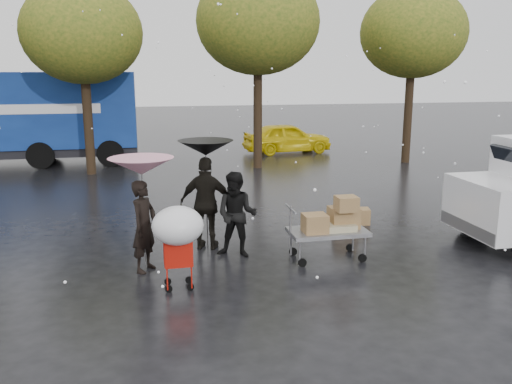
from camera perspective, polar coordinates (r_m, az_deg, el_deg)
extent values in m
plane|color=black|center=(10.37, -1.77, -7.61)|extent=(90.00, 90.00, 0.00)
imported|color=black|center=(10.00, -11.69, -3.55)|extent=(0.67, 0.74, 1.69)
imported|color=black|center=(10.55, -2.03, -2.42)|extent=(1.01, 0.91, 1.69)
imported|color=black|center=(11.03, -5.20, -1.21)|extent=(1.21, 0.84, 1.91)
cylinder|color=#4C4C4C|center=(9.97, -11.73, -2.83)|extent=(0.02, 0.02, 1.95)
cone|color=#E15C8C|center=(9.75, -11.98, 2.69)|extent=(1.16, 1.16, 0.30)
sphere|color=#4C4C4C|center=(9.75, -11.99, 2.86)|extent=(0.06, 0.06, 0.06)
cylinder|color=#4C4C4C|center=(11.01, -5.21, -0.74)|extent=(0.02, 0.02, 2.09)
cone|color=black|center=(10.81, -5.32, 4.65)|extent=(1.11, 1.11, 0.30)
sphere|color=#4C4C4C|center=(10.80, -5.33, 4.81)|extent=(0.06, 0.06, 0.06)
cube|color=slate|center=(10.57, 7.57, -4.16)|extent=(1.50, 0.80, 0.08)
cylinder|color=slate|center=(10.28, 3.66, -3.11)|extent=(0.04, 0.04, 0.60)
cube|color=#8C603D|center=(10.71, 9.20, -2.65)|extent=(0.55, 0.45, 0.40)
cube|color=#8C603D|center=(10.33, 6.21, -3.30)|extent=(0.45, 0.40, 0.35)
cube|color=#8C603D|center=(10.38, 9.50, -1.22)|extent=(0.40, 0.35, 0.28)
cube|color=tan|center=(10.56, 7.84, -3.63)|extent=(0.90, 0.55, 0.12)
cylinder|color=black|center=(10.25, 4.90, -7.41)|extent=(0.16, 0.05, 0.16)
cylinder|color=black|center=(10.83, 3.92, -6.27)|extent=(0.16, 0.05, 0.16)
cylinder|color=black|center=(10.65, 11.14, -6.84)|extent=(0.16, 0.05, 0.16)
cylinder|color=black|center=(11.20, 9.86, -5.78)|extent=(0.16, 0.05, 0.16)
cube|color=red|center=(9.18, -8.22, -6.18)|extent=(0.47, 0.41, 0.45)
cylinder|color=red|center=(8.89, -8.21, -4.32)|extent=(0.42, 0.02, 0.02)
cylinder|color=#4C4C4C|center=(8.91, -8.20, -4.75)|extent=(0.02, 0.02, 0.60)
ellipsoid|color=white|center=(8.85, -8.24, -3.52)|extent=(0.84, 0.84, 0.63)
cylinder|color=black|center=(9.23, -9.17, -10.02)|extent=(0.12, 0.04, 0.12)
cylinder|color=black|center=(9.53, -9.27, -9.29)|extent=(0.12, 0.04, 0.12)
cylinder|color=black|center=(9.25, -6.91, -9.90)|extent=(0.12, 0.04, 0.12)
cylinder|color=black|center=(9.55, -7.08, -9.17)|extent=(0.12, 0.04, 0.12)
cube|color=white|center=(12.17, 23.77, -1.43)|extent=(1.20, 1.95, 1.10)
cube|color=slate|center=(11.96, 21.45, -3.45)|extent=(0.12, 1.90, 0.25)
cylinder|color=black|center=(13.15, 21.92, -2.38)|extent=(0.76, 0.28, 0.76)
cube|color=navy|center=(22.43, -20.32, 8.17)|extent=(6.00, 2.50, 2.80)
cube|color=black|center=(22.75, -22.51, 4.11)|extent=(8.00, 2.30, 0.35)
cube|color=white|center=(21.18, -20.82, 8.18)|extent=(3.50, 0.03, 0.35)
cylinder|color=black|center=(21.26, -15.07, 3.97)|extent=(1.00, 0.30, 1.00)
cylinder|color=black|center=(23.54, -14.80, 4.80)|extent=(1.00, 0.30, 1.00)
cube|color=#8C603D|center=(12.24, 9.37, -3.42)|extent=(0.58, 0.50, 0.46)
cube|color=#8C603D|center=(13.18, 10.80, -2.50)|extent=(0.54, 0.46, 0.37)
imported|color=yellow|center=(23.95, 3.30, 5.72)|extent=(3.98, 1.90, 1.31)
cylinder|color=black|center=(19.69, -17.33, 8.25)|extent=(0.32, 0.32, 4.48)
ellipsoid|color=#2E4E16|center=(19.68, -17.85, 15.69)|extent=(4.00, 4.00, 3.40)
cylinder|color=black|center=(20.04, 0.19, 9.50)|extent=(0.32, 0.32, 4.90)
ellipsoid|color=#2E4E16|center=(20.07, 0.19, 17.50)|extent=(4.40, 4.40, 3.74)
cylinder|color=black|center=(22.10, 15.78, 8.97)|extent=(0.32, 0.32, 4.62)
ellipsoid|color=#2E4E16|center=(22.10, 16.21, 15.81)|extent=(4.00, 4.00, 3.40)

